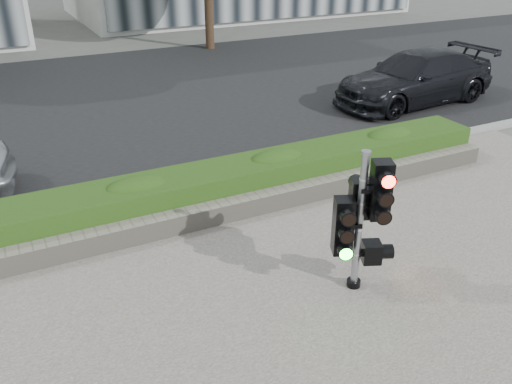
{
  "coord_description": "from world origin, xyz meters",
  "views": [
    {
      "loc": [
        -3.13,
        -5.7,
        4.65
      ],
      "look_at": [
        0.07,
        0.6,
        1.15
      ],
      "focal_mm": 38.0,
      "sensor_mm": 36.0,
      "label": 1
    }
  ],
  "objects": [
    {
      "name": "stone_wall",
      "position": [
        0.0,
        1.9,
        0.2
      ],
      "size": [
        12.0,
        0.32,
        0.34
      ],
      "primitive_type": "cube",
      "color": "gray",
      "rests_on": "sidewalk"
    },
    {
      "name": "curb",
      "position": [
        0.0,
        3.15,
        0.06
      ],
      "size": [
        60.0,
        0.25,
        0.12
      ],
      "primitive_type": "cube",
      "color": "gray",
      "rests_on": "ground"
    },
    {
      "name": "car_dark",
      "position": [
        7.78,
        5.81,
        0.74
      ],
      "size": [
        5.09,
        2.34,
        1.44
      ],
      "primitive_type": "imported",
      "rotation": [
        0.0,
        0.0,
        -1.51
      ],
      "color": "black",
      "rests_on": "road"
    },
    {
      "name": "traffic_signal",
      "position": [
        1.0,
        -0.68,
        1.17
      ],
      "size": [
        0.77,
        0.65,
        2.07
      ],
      "rotation": [
        0.0,
        0.0,
        -0.41
      ],
      "color": "black",
      "rests_on": "sidewalk"
    },
    {
      "name": "hedge",
      "position": [
        0.0,
        2.55,
        0.37
      ],
      "size": [
        12.0,
        1.0,
        0.68
      ],
      "primitive_type": "cube",
      "color": "#457724",
      "rests_on": "sidewalk"
    },
    {
      "name": "road",
      "position": [
        0.0,
        10.0,
        0.01
      ],
      "size": [
        60.0,
        13.0,
        0.02
      ],
      "primitive_type": "cube",
      "color": "black",
      "rests_on": "ground"
    },
    {
      "name": "ground",
      "position": [
        0.0,
        0.0,
        0.0
      ],
      "size": [
        120.0,
        120.0,
        0.0
      ],
      "primitive_type": "plane",
      "color": "#51514C",
      "rests_on": "ground"
    }
  ]
}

